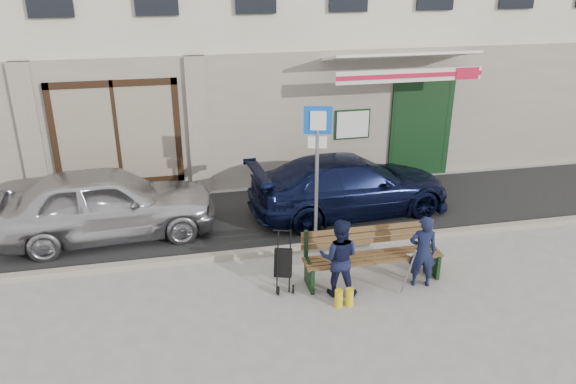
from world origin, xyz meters
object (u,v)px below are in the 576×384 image
object	(u,v)px
car_navy	(350,185)
woman	(339,258)
bench	(370,256)
parking_sign	(317,155)
car_silver	(107,203)
man	(423,251)
stroller	(283,264)

from	to	relation	value
car_navy	woman	size ratio (longest dim) A/B	3.27
bench	woman	distance (m)	0.75
car_navy	parking_sign	bearing A→B (deg)	134.60
car_silver	car_navy	bearing A→B (deg)	-92.72
car_navy	man	xyz separation A→B (m)	(0.26, -3.10, 0.00)
car_silver	stroller	size ratio (longest dim) A/B	4.12
bench	woman	world-z (taller)	woman
parking_sign	woman	xyz separation A→B (m)	(-0.07, -1.74, -1.18)
bench	man	world-z (taller)	man
car_navy	parking_sign	distance (m)	2.12
woman	car_silver	bearing A→B (deg)	-16.14
woman	stroller	world-z (taller)	woman
car_navy	stroller	xyz separation A→B (m)	(-2.04, -2.71, -0.18)
car_silver	bench	bearing A→B (deg)	-124.48
parking_sign	bench	distance (m)	2.09
woman	parking_sign	bearing A→B (deg)	-70.84
woman	stroller	xyz separation A→B (m)	(-0.85, 0.36, -0.22)
parking_sign	car_navy	bearing A→B (deg)	63.17
car_silver	woman	world-z (taller)	car_silver
parking_sign	bench	world-z (taller)	parking_sign
bench	stroller	bearing A→B (deg)	177.45
parking_sign	man	distance (m)	2.56
car_navy	bench	world-z (taller)	car_navy
bench	man	bearing A→B (deg)	-22.56
car_silver	man	xyz separation A→B (m)	(5.31, -3.02, -0.08)
bench	car_silver	bearing A→B (deg)	149.19
man	car_silver	bearing A→B (deg)	-16.22
car_silver	car_navy	xyz separation A→B (m)	(5.05, 0.08, -0.08)
car_silver	woman	bearing A→B (deg)	-131.40
parking_sign	man	xyz separation A→B (m)	(1.38, -1.78, -1.21)
parking_sign	woman	distance (m)	2.11
car_silver	car_navy	world-z (taller)	car_silver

